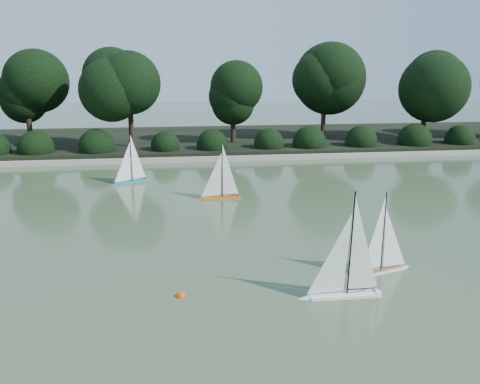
# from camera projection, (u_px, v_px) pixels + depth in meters

# --- Properties ---
(ground) EXTENTS (80.00, 80.00, 0.00)m
(ground) POSITION_uv_depth(u_px,v_px,m) (252.00, 259.00, 8.17)
(ground) COLOR #374A2C
(ground) RESTS_ON ground
(pond_coping) EXTENTS (40.00, 0.35, 0.18)m
(pond_coping) POSITION_uv_depth(u_px,v_px,m) (213.00, 159.00, 16.77)
(pond_coping) COLOR gray
(pond_coping) RESTS_ON ground
(far_bank) EXTENTS (40.00, 8.00, 0.30)m
(far_bank) POSITION_uv_depth(u_px,v_px,m) (206.00, 140.00, 20.58)
(far_bank) COLOR black
(far_bank) RESTS_ON ground
(tree_line) EXTENTS (26.31, 3.93, 4.39)m
(tree_line) POSITION_uv_depth(u_px,v_px,m) (238.00, 83.00, 18.60)
(tree_line) COLOR black
(tree_line) RESTS_ON ground
(shrub_hedge) EXTENTS (29.10, 1.10, 1.10)m
(shrub_hedge) POSITION_uv_depth(u_px,v_px,m) (211.00, 145.00, 17.54)
(shrub_hedge) COLOR black
(shrub_hedge) RESTS_ON ground
(sailboat_white_a) EXTENTS (1.25, 0.21, 1.71)m
(sailboat_white_a) POSITION_uv_depth(u_px,v_px,m) (338.00, 280.00, 6.76)
(sailboat_white_a) COLOR white
(sailboat_white_a) RESTS_ON ground
(sailboat_white_b) EXTENTS (1.05, 0.44, 1.45)m
(sailboat_white_b) POSITION_uv_depth(u_px,v_px,m) (387.00, 258.00, 7.64)
(sailboat_white_b) COLOR silver
(sailboat_white_b) RESTS_ON ground
(sailboat_orange) EXTENTS (1.13, 0.19, 1.55)m
(sailboat_orange) POSITION_uv_depth(u_px,v_px,m) (217.00, 189.00, 11.90)
(sailboat_orange) COLOR orange
(sailboat_orange) RESTS_ON ground
(sailboat_teal) EXTENTS (1.07, 0.64, 1.55)m
(sailboat_teal) POSITION_uv_depth(u_px,v_px,m) (128.00, 175.00, 13.54)
(sailboat_teal) COLOR teal
(sailboat_teal) RESTS_ON ground
(race_buoy) EXTENTS (0.15, 0.15, 0.15)m
(race_buoy) POSITION_uv_depth(u_px,v_px,m) (181.00, 296.00, 6.85)
(race_buoy) COLOR #F4430C
(race_buoy) RESTS_ON ground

